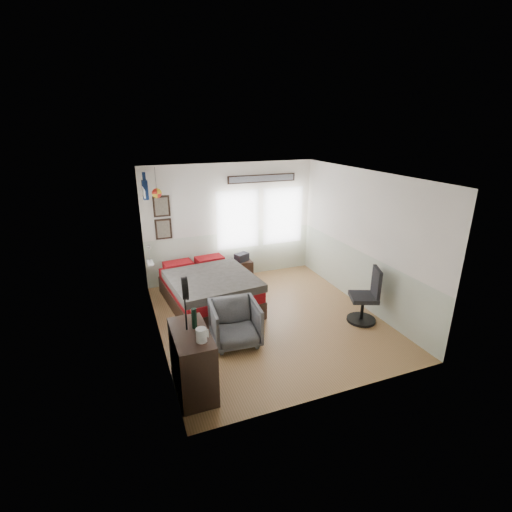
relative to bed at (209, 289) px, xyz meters
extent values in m
cube|color=olive|center=(0.91, -0.98, -0.35)|extent=(4.00, 4.50, 0.01)
cube|color=silver|center=(0.91, 1.27, 1.01)|extent=(4.00, 0.02, 2.70)
cube|color=silver|center=(0.91, -3.23, 1.01)|extent=(4.00, 0.02, 2.70)
cube|color=silver|center=(-1.09, -0.98, 1.01)|extent=(0.02, 4.50, 2.70)
cube|color=silver|center=(2.91, -0.98, 1.01)|extent=(0.02, 4.50, 2.70)
cube|color=white|center=(0.91, -0.98, 2.36)|extent=(4.00, 4.50, 0.02)
cube|color=beige|center=(0.91, 1.26, 0.21)|extent=(4.00, 0.01, 1.10)
cube|color=beige|center=(-1.09, -0.98, 0.21)|extent=(0.01, 4.50, 1.10)
cube|color=beige|center=(2.90, -0.98, 0.21)|extent=(0.01, 4.50, 1.10)
cube|color=silver|center=(-1.05, -0.43, 1.11)|extent=(0.03, 2.20, 1.35)
cube|color=silver|center=(1.06, 1.23, 1.06)|extent=(0.95, 0.03, 1.30)
cube|color=silver|center=(2.21, 1.23, 1.06)|extent=(0.95, 0.03, 1.30)
cube|color=black|center=(-0.64, 1.24, 1.01)|extent=(0.35, 0.03, 0.45)
cube|color=black|center=(-0.64, 1.24, 1.51)|extent=(0.35, 0.03, 0.45)
cube|color=#7F7259|center=(-0.64, 1.22, 1.01)|extent=(0.27, 0.01, 0.37)
cube|color=#7F7259|center=(-0.64, 1.22, 1.51)|extent=(0.27, 0.01, 0.37)
cube|color=black|center=(1.66, 1.24, 1.98)|extent=(1.65, 0.03, 0.18)
cube|color=gray|center=(1.66, 1.22, 1.98)|extent=(1.58, 0.01, 0.13)
cube|color=white|center=(-1.06, 0.17, 2.01)|extent=(0.02, 0.48, 0.14)
sphere|color=red|center=(-0.74, 0.97, 1.84)|extent=(0.20, 0.20, 0.20)
cube|color=black|center=(0.00, 0.02, -0.17)|extent=(1.74, 2.33, 0.35)
cube|color=#A31621|center=(0.00, 0.02, 0.10)|extent=(1.70, 2.28, 0.20)
cube|color=#524E47|center=(0.00, -0.22, 0.28)|extent=(1.75, 1.78, 0.15)
cube|color=#A31621|center=(-0.36, 0.89, 0.28)|extent=(0.63, 0.43, 0.15)
cube|color=#A31621|center=(0.36, 0.89, 0.28)|extent=(0.63, 0.43, 0.15)
cube|color=black|center=(-0.83, -2.40, 0.11)|extent=(0.48, 1.00, 0.90)
imported|color=#5D5D5D|center=(0.07, -1.51, 0.02)|extent=(0.84, 0.86, 0.73)
cube|color=black|center=(1.06, 1.01, -0.11)|extent=(0.47, 0.38, 0.46)
cylinder|color=black|center=(2.50, -1.68, -0.32)|extent=(0.53, 0.53, 0.05)
cylinder|color=black|center=(2.50, -1.68, -0.09)|extent=(0.06, 0.06, 0.41)
cube|color=black|center=(2.50, -1.68, 0.15)|extent=(0.61, 0.61, 0.08)
cube|color=black|center=(2.69, -1.76, 0.46)|extent=(0.22, 0.42, 0.53)
cylinder|color=silver|center=(-0.75, -2.67, 0.65)|extent=(0.14, 0.14, 0.18)
cube|color=silver|center=(-0.66, -2.67, 0.66)|extent=(0.02, 0.02, 0.11)
cylinder|color=black|center=(-0.76, -2.31, 0.70)|extent=(0.07, 0.07, 0.29)
cylinder|color=black|center=(-0.87, -2.32, 0.85)|extent=(0.02, 0.02, 0.59)
cylinder|color=black|center=(-0.87, -2.32, 1.17)|extent=(0.09, 0.30, 0.29)
cylinder|color=black|center=(-0.83, -2.32, 1.17)|extent=(0.05, 0.31, 0.31)
cube|color=black|center=(1.06, 1.01, 0.21)|extent=(0.37, 0.31, 0.18)
camera|label=1|loc=(-1.57, -6.71, 3.17)|focal=26.00mm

